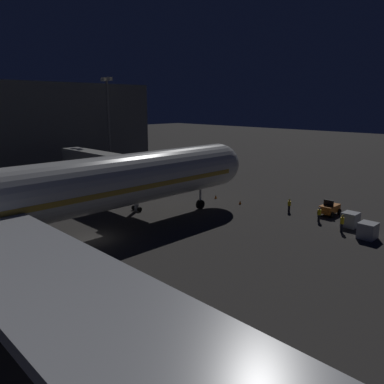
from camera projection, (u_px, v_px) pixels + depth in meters
name	position (u px, v px, depth m)	size (l,w,h in m)	color
ground_plane	(91.00, 239.00, 37.91)	(320.00, 320.00, 0.00)	#383533
jet_bridge	(111.00, 164.00, 50.47)	(19.39, 3.40, 6.95)	#9E9E99
apron_floodlight_mast	(109.00, 121.00, 66.21)	(2.90, 0.50, 17.64)	#59595E
baggage_tug_spare	(330.00, 209.00, 46.00)	(1.86, 2.80, 1.95)	orange
baggage_container_near_belt	(350.00, 220.00, 41.63)	(1.57, 1.67, 1.61)	#B7BABF
baggage_container_mid_row	(368.00, 231.00, 38.02)	(1.62, 1.72, 1.64)	#B7BABF
ground_crew_near_nose_gear	(289.00, 205.00, 47.31)	(0.40, 0.40, 1.65)	black
ground_crew_by_belt_loader	(319.00, 214.00, 43.36)	(0.40, 0.40, 1.71)	black
ground_crew_marshaller_fwd	(342.00, 223.00, 39.85)	(0.40, 0.40, 1.88)	black
traffic_cone_nose_port	(240.00, 202.00, 50.98)	(0.36, 0.36, 0.55)	orange
traffic_cone_nose_starboard	(216.00, 197.00, 54.01)	(0.36, 0.36, 0.55)	orange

